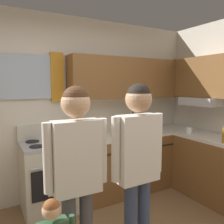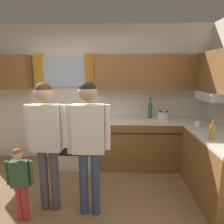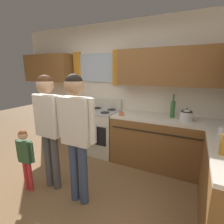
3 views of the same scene
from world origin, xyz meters
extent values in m
plane|color=olive|center=(0.00, 0.00, 0.00)|extent=(12.00, 12.00, 0.00)
cube|color=silver|center=(0.00, 1.90, 1.30)|extent=(4.60, 0.10, 2.60)
cube|color=silver|center=(-0.43, 1.83, 1.74)|extent=(0.79, 0.03, 0.58)
cube|color=orange|center=(-0.92, 1.82, 1.74)|extent=(0.18, 0.04, 0.68)
cube|color=orange|center=(0.05, 1.82, 1.74)|extent=(0.18, 0.04, 0.68)
cube|color=brown|center=(1.24, 1.69, 1.74)|extent=(2.12, 0.32, 0.62)
cube|color=#B7B7BC|center=(2.08, 1.05, 1.38)|extent=(0.40, 0.60, 0.12)
cube|color=brown|center=(1.24, 1.54, 0.43)|extent=(2.11, 0.62, 0.86)
cube|color=silver|center=(1.24, 1.54, 0.88)|extent=(2.11, 0.62, 0.04)
cube|color=brown|center=(1.99, 0.57, 0.43)|extent=(0.62, 1.32, 0.86)
cube|color=silver|center=(1.99, 0.57, 0.88)|extent=(0.62, 1.32, 0.04)
cube|color=#2D2319|center=(1.24, 1.23, 0.72)|extent=(1.99, 0.01, 0.02)
cube|color=beige|center=(-0.17, 1.54, 0.43)|extent=(0.67, 0.62, 0.86)
cube|color=black|center=(-0.17, 1.23, 0.48)|extent=(0.55, 0.01, 0.36)
cylinder|color=#ADADB2|center=(-0.17, 1.20, 0.70)|extent=(0.55, 0.02, 0.02)
cube|color=#ADADB2|center=(-0.17, 1.54, 0.88)|extent=(0.67, 0.62, 0.04)
cube|color=beige|center=(-0.17, 1.81, 1.00)|extent=(0.67, 0.08, 0.20)
cylinder|color=black|center=(-0.34, 1.40, 0.91)|extent=(0.17, 0.17, 0.01)
cylinder|color=black|center=(0.00, 1.40, 0.91)|extent=(0.17, 0.17, 0.01)
cylinder|color=black|center=(-0.34, 1.68, 0.91)|extent=(0.17, 0.17, 0.01)
cylinder|color=black|center=(0.00, 1.68, 0.91)|extent=(0.17, 0.17, 0.01)
cube|color=silver|center=(-0.17, 1.19, 0.52)|extent=(0.20, 0.02, 0.34)
cylinder|color=#B27223|center=(1.79, 0.44, 1.00)|extent=(0.06, 0.06, 0.20)
cylinder|color=#B27223|center=(1.79, 0.44, 1.14)|extent=(0.02, 0.02, 0.07)
cylinder|color=#3F382D|center=(1.79, 0.44, 1.18)|extent=(0.03, 0.03, 0.02)
cylinder|color=#2D6633|center=(1.19, 1.61, 1.04)|extent=(0.08, 0.08, 0.28)
cylinder|color=#2D6633|center=(1.19, 1.61, 1.23)|extent=(0.03, 0.03, 0.10)
cylinder|color=#3F382D|center=(1.19, 1.61, 1.29)|extent=(0.03, 0.03, 0.02)
cylinder|color=#B76642|center=(0.35, 1.34, 0.94)|extent=(0.07, 0.07, 0.08)
torus|color=#B76642|center=(0.40, 1.34, 0.94)|extent=(0.06, 0.01, 0.06)
cylinder|color=white|center=(1.85, 1.07, 0.95)|extent=(0.08, 0.08, 0.09)
torus|color=white|center=(1.90, 1.07, 0.95)|extent=(0.07, 0.01, 0.07)
cylinder|color=silver|center=(1.41, 1.50, 0.97)|extent=(0.20, 0.20, 0.14)
cone|color=silver|center=(1.41, 1.50, 1.06)|extent=(0.18, 0.18, 0.05)
sphere|color=black|center=(1.41, 1.50, 1.09)|extent=(0.02, 0.02, 0.02)
cone|color=silver|center=(1.54, 1.50, 1.00)|extent=(0.09, 0.04, 0.07)
torus|color=black|center=(1.41, 1.50, 1.05)|extent=(0.17, 0.17, 0.02)
cylinder|color=#4C4C51|center=(-0.18, 0.26, 0.40)|extent=(0.11, 0.11, 0.80)
cylinder|color=#4C4C51|center=(-0.32, 0.26, 0.40)|extent=(0.11, 0.11, 0.80)
cube|color=white|center=(-0.25, 0.26, 1.09)|extent=(0.37, 0.17, 0.57)
cylinder|color=white|center=(-0.04, 0.25, 1.11)|extent=(0.07, 0.07, 0.52)
cylinder|color=white|center=(-0.47, 0.26, 1.11)|extent=(0.07, 0.07, 0.52)
sphere|color=#DBAD84|center=(-0.25, 0.26, 1.50)|extent=(0.22, 0.22, 0.22)
sphere|color=#4C2D19|center=(-0.25, 0.26, 1.53)|extent=(0.20, 0.20, 0.20)
cylinder|color=#38476B|center=(0.34, 0.19, 0.41)|extent=(0.11, 0.11, 0.81)
cylinder|color=#38476B|center=(0.20, 0.19, 0.41)|extent=(0.11, 0.11, 0.81)
cube|color=white|center=(0.27, 0.19, 1.10)|extent=(0.37, 0.16, 0.57)
cylinder|color=white|center=(0.49, 0.19, 1.12)|extent=(0.07, 0.07, 0.53)
cylinder|color=white|center=(0.05, 0.19, 1.12)|extent=(0.07, 0.07, 0.53)
sphere|color=tan|center=(0.27, 0.19, 1.52)|extent=(0.22, 0.22, 0.22)
sphere|color=black|center=(0.27, 0.19, 1.54)|extent=(0.21, 0.21, 0.21)
cylinder|color=red|center=(-0.47, 0.04, 0.22)|extent=(0.06, 0.06, 0.44)
cylinder|color=red|center=(-0.55, 0.03, 0.22)|extent=(0.06, 0.06, 0.44)
cube|color=#335938|center=(-0.51, 0.04, 0.60)|extent=(0.21, 0.10, 0.31)
cylinder|color=#335938|center=(-0.37, 0.05, 0.61)|extent=(0.04, 0.04, 0.29)
cylinder|color=#335938|center=(-0.65, 0.03, 0.61)|extent=(0.04, 0.04, 0.29)
sphere|color=#DBAD84|center=(-0.51, 0.04, 0.84)|extent=(0.12, 0.12, 0.12)
sphere|color=brown|center=(-0.51, 0.04, 0.85)|extent=(0.11, 0.11, 0.11)
camera|label=1|loc=(-0.84, -1.36, 1.63)|focal=36.81mm
camera|label=2|loc=(0.63, -2.01, 1.75)|focal=32.04mm
camera|label=3|loc=(1.50, -1.34, 1.67)|focal=27.19mm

